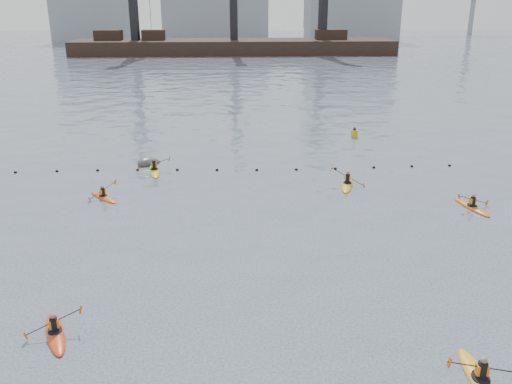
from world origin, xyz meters
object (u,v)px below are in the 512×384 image
kayaker_3 (347,184)px  mooring_buoy (149,164)px  kayaker_0 (55,332)px  kayaker_1 (480,380)px  nav_buoy (354,134)px  kayaker_2 (103,197)px  kayaker_5 (154,170)px  kayaker_4 (472,207)px

kayaker_3 → mooring_buoy: kayaker_3 is taller
kayaker_0 → kayaker_1: bearing=-35.5°
kayaker_3 → nav_buoy: size_ratio=3.21×
kayaker_3 → kayaker_0: bearing=-115.9°
kayaker_0 → kayaker_2: size_ratio=1.23×
mooring_buoy → nav_buoy: (17.93, 7.72, 0.35)m
mooring_buoy → kayaker_5: bearing=-71.7°
kayaker_4 → kayaker_0: bearing=16.0°
kayaker_5 → nav_buoy: (17.27, 9.71, 0.23)m
kayaker_3 → kayaker_5: bearing=-179.8°
nav_buoy → kayaker_3: bearing=-104.3°
kayaker_0 → kayaker_2: (-1.46, 15.24, -0.01)m
kayaker_2 → kayaker_3: bearing=-34.9°
kayaker_0 → kayaker_3: size_ratio=0.90×
kayaker_1 → nav_buoy: 34.11m
kayaker_1 → nav_buoy: kayaker_1 is taller
kayaker_3 → mooring_buoy: size_ratio=1.74×
kayaker_4 → kayaker_2: bearing=-20.6°
kayaker_3 → mooring_buoy: 15.60m
kayaker_0 → kayaker_1: size_ratio=0.91×
kayaker_1 → kayaker_5: kayaker_5 is taller
kayaker_1 → kayaker_2: 25.16m
mooring_buoy → kayaker_2: bearing=-104.5°
nav_buoy → kayaker_2: bearing=-142.5°
kayaker_1 → mooring_buoy: size_ratio=1.72×
kayaker_0 → kayaker_3: bearing=25.9°
kayaker_1 → kayaker_4: size_ratio=1.07×
kayaker_4 → nav_buoy: 18.45m
kayaker_0 → kayaker_1: same height
kayaker_4 → mooring_buoy: bearing=-39.5°
kayaker_2 → kayaker_5: kayaker_5 is taller
kayaker_2 → kayaker_5: bearing=23.8°
kayaker_3 → kayaker_5: kayaker_3 is taller
kayaker_5 → kayaker_3: bearing=-25.8°
kayaker_5 → mooring_buoy: bearing=97.8°
kayaker_0 → kayaker_5: bearing=64.2°
kayaker_5 → kayaker_1: bearing=-70.1°
kayaker_0 → kayaker_1: 15.73m
kayaker_1 → kayaker_2: (-16.79, 18.73, -0.02)m
kayaker_5 → mooring_buoy: kayaker_5 is taller
kayaker_4 → kayaker_5: bearing=-35.6°
kayaker_0 → kayaker_2: 15.31m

